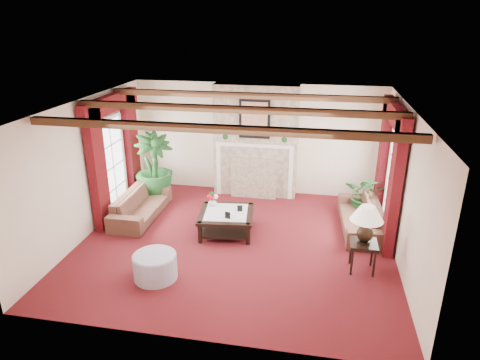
% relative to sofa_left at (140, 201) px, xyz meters
% --- Properties ---
extents(floor, '(6.00, 6.00, 0.00)m').
position_rel_sofa_left_xyz_m(floor, '(2.27, -0.76, -0.38)').
color(floor, '#4C0D13').
rests_on(floor, ground).
extents(ceiling, '(6.00, 6.00, 0.00)m').
position_rel_sofa_left_xyz_m(ceiling, '(2.27, -0.76, 2.32)').
color(ceiling, white).
rests_on(ceiling, floor).
extents(back_wall, '(6.00, 0.02, 2.70)m').
position_rel_sofa_left_xyz_m(back_wall, '(2.27, 1.99, 0.97)').
color(back_wall, beige).
rests_on(back_wall, ground).
extents(left_wall, '(0.02, 5.50, 2.70)m').
position_rel_sofa_left_xyz_m(left_wall, '(-0.73, -0.76, 0.97)').
color(left_wall, beige).
rests_on(left_wall, ground).
extents(right_wall, '(0.02, 5.50, 2.70)m').
position_rel_sofa_left_xyz_m(right_wall, '(5.27, -0.76, 0.97)').
color(right_wall, beige).
rests_on(right_wall, ground).
extents(ceiling_beams, '(6.00, 3.00, 0.12)m').
position_rel_sofa_left_xyz_m(ceiling_beams, '(2.27, -0.76, 2.26)').
color(ceiling_beams, '#3C2613').
rests_on(ceiling_beams, ceiling).
extents(fireplace, '(2.00, 0.52, 2.70)m').
position_rel_sofa_left_xyz_m(fireplace, '(2.27, 1.79, 2.32)').
color(fireplace, tan).
rests_on(fireplace, ground).
extents(french_door_left, '(0.10, 1.10, 2.16)m').
position_rel_sofa_left_xyz_m(french_door_left, '(-0.70, 0.24, 1.75)').
color(french_door_left, white).
rests_on(french_door_left, ground).
extents(french_door_right, '(0.10, 1.10, 2.16)m').
position_rel_sofa_left_xyz_m(french_door_right, '(5.24, 0.24, 1.75)').
color(french_door_right, white).
rests_on(french_door_right, ground).
extents(curtains_left, '(0.20, 2.40, 2.55)m').
position_rel_sofa_left_xyz_m(curtains_left, '(-0.59, 0.24, 2.17)').
color(curtains_left, '#470A09').
rests_on(curtains_left, ground).
extents(curtains_right, '(0.20, 2.40, 2.55)m').
position_rel_sofa_left_xyz_m(curtains_right, '(5.13, 0.24, 2.17)').
color(curtains_right, '#470A09').
rests_on(curtains_right, ground).
extents(sofa_left, '(1.93, 0.57, 0.76)m').
position_rel_sofa_left_xyz_m(sofa_left, '(0.00, 0.00, 0.00)').
color(sofa_left, black).
rests_on(sofa_left, ground).
extents(sofa_right, '(2.01, 0.79, 0.76)m').
position_rel_sofa_left_xyz_m(sofa_right, '(4.71, 0.28, 0.00)').
color(sofa_right, black).
rests_on(sofa_right, ground).
extents(potted_palm, '(2.53, 2.53, 0.91)m').
position_rel_sofa_left_xyz_m(potted_palm, '(-0.05, 1.02, 0.08)').
color(potted_palm, black).
rests_on(potted_palm, ground).
extents(small_plant, '(1.55, 1.58, 0.76)m').
position_rel_sofa_left_xyz_m(small_plant, '(4.85, 0.98, 0.00)').
color(small_plant, black).
rests_on(small_plant, ground).
extents(coffee_table, '(1.20, 1.20, 0.44)m').
position_rel_sofa_left_xyz_m(coffee_table, '(2.00, -0.36, -0.16)').
color(coffee_table, black).
rests_on(coffee_table, ground).
extents(side_table, '(0.49, 0.49, 0.54)m').
position_rel_sofa_left_xyz_m(side_table, '(4.62, -1.30, -0.11)').
color(side_table, black).
rests_on(side_table, ground).
extents(ottoman, '(0.74, 0.74, 0.43)m').
position_rel_sofa_left_xyz_m(ottoman, '(1.17, -2.18, -0.16)').
color(ottoman, '#8E8DA0').
rests_on(ottoman, ground).
extents(table_lamp, '(0.55, 0.55, 0.70)m').
position_rel_sofa_left_xyz_m(table_lamp, '(4.62, -1.30, 0.51)').
color(table_lamp, black).
rests_on(table_lamp, side_table).
extents(flower_vase, '(0.27, 0.28, 0.17)m').
position_rel_sofa_left_xyz_m(flower_vase, '(1.65, -0.10, 0.15)').
color(flower_vase, silver).
rests_on(flower_vase, coffee_table).
extents(book, '(0.24, 0.22, 0.30)m').
position_rel_sofa_left_xyz_m(book, '(2.19, -0.59, 0.21)').
color(book, black).
rests_on(book, coffee_table).
extents(photo_frame_a, '(0.11, 0.05, 0.15)m').
position_rel_sofa_left_xyz_m(photo_frame_a, '(2.09, -0.64, 0.14)').
color(photo_frame_a, black).
rests_on(photo_frame_a, coffee_table).
extents(photo_frame_b, '(0.11, 0.05, 0.14)m').
position_rel_sofa_left_xyz_m(photo_frame_b, '(2.26, -0.27, 0.13)').
color(photo_frame_b, black).
rests_on(photo_frame_b, coffee_table).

